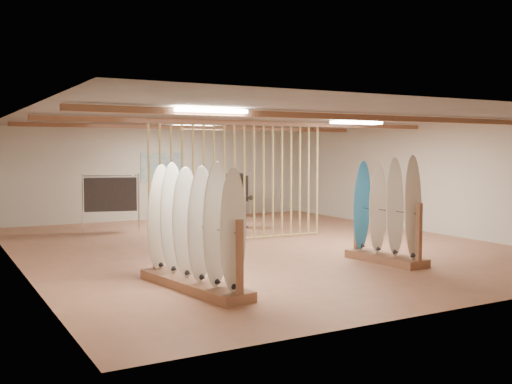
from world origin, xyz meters
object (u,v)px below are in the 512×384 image
shopper_a (219,195)px  rack_left (194,246)px  clothing_rack_b (229,189)px  rack_right (386,227)px  shopper_b (241,197)px  clothing_rack_a (111,194)px

shopper_a → rack_left: bearing=98.9°
rack_left → clothing_rack_b: bearing=50.7°
rack_left → rack_right: size_ratio=1.26×
shopper_a → shopper_b: 0.80m
rack_right → clothing_rack_a: size_ratio=1.30×
clothing_rack_b → shopper_b: 2.23m
clothing_rack_a → shopper_a: 2.80m
clothing_rack_a → shopper_a: size_ratio=0.80×
clothing_rack_a → shopper_b: 3.45m
rack_left → shopper_b: size_ratio=1.45×
shopper_b → clothing_rack_b: bearing=84.1°
rack_left → rack_right: 4.09m
clothing_rack_b → rack_right: bearing=-104.4°
rack_right → clothing_rack_b: bearing=80.5°
rack_left → shopper_a: (3.20, 5.86, 0.28)m
rack_left → rack_right: rack_right is taller
clothing_rack_a → shopper_b: size_ratio=0.88×
rack_right → shopper_a: (-0.88, 5.55, 0.28)m
rack_right → shopper_b: size_ratio=1.15×
shopper_b → clothing_rack_a: bearing=177.8°
rack_right → clothing_rack_b: 7.91m
shopper_b → shopper_a: bearing=-151.6°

